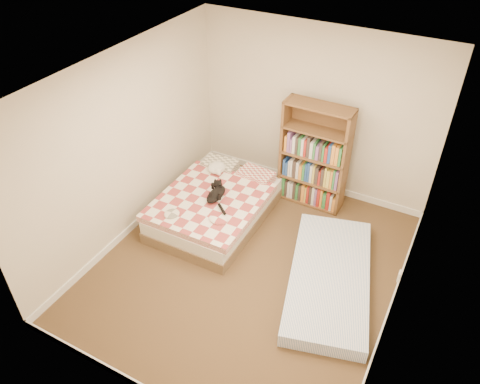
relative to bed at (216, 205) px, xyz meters
The scene contains 6 objects.
room 1.43m from the bed, 36.31° to the right, with size 3.51×4.01×2.51m.
bed is the anchor object (origin of this frame).
bookshelf 1.49m from the bed, 44.77° to the left, with size 0.95×0.33×1.57m.
floor_mattress 1.89m from the bed, 13.33° to the right, with size 0.92×2.05×0.18m, color #7D9AD0.
black_cat 0.30m from the bed, 44.41° to the right, with size 0.33×0.67×0.15m.
white_dog 0.59m from the bed, 118.40° to the left, with size 0.29×0.29×0.14m.
Camera 1 is at (1.87, -3.75, 4.30)m, focal length 35.00 mm.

